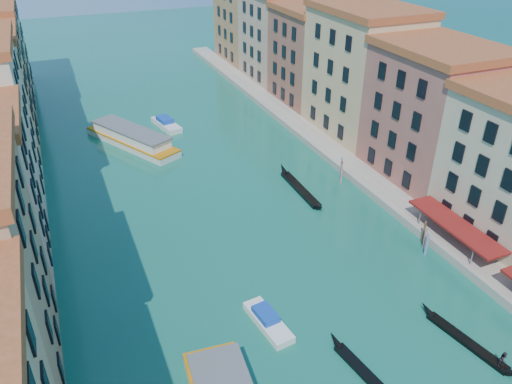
# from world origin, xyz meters

# --- Properties ---
(right_bank_palazzos) EXTENTS (12.80, 128.40, 21.00)m
(right_bank_palazzos) POSITION_xyz_m (30.00, 65.00, 9.75)
(right_bank_palazzos) COLOR brown
(right_bank_palazzos) RESTS_ON ground
(quay) EXTENTS (4.00, 140.00, 1.00)m
(quay) POSITION_xyz_m (22.00, 65.00, 0.50)
(quay) COLOR gray
(quay) RESTS_ON ground
(mooring_poles_right) EXTENTS (1.44, 54.24, 3.20)m
(mooring_poles_right) POSITION_xyz_m (19.10, 28.80, 1.30)
(mooring_poles_right) COLOR brown
(mooring_poles_right) RESTS_ON ground
(vaporetto_far) EXTENTS (12.51, 18.88, 2.83)m
(vaporetto_far) POSITION_xyz_m (-6.06, 81.35, 1.27)
(vaporetto_far) COLOR silver
(vaporetto_far) RESTS_ON ground
(gondola_fore) EXTENTS (2.35, 10.45, 2.09)m
(gondola_fore) POSITION_xyz_m (3.12, 27.13, 0.35)
(gondola_fore) COLOR black
(gondola_fore) RESTS_ON ground
(gondola_right) EXTENTS (2.76, 10.55, 2.11)m
(gondola_right) POSITION_xyz_m (13.38, 26.86, 0.40)
(gondola_right) COLOR black
(gondola_right) RESTS_ON ground
(gondola_far) EXTENTS (1.37, 13.19, 1.87)m
(gondola_far) POSITION_xyz_m (12.25, 57.55, 0.38)
(gondola_far) COLOR black
(gondola_far) RESTS_ON ground
(motorboat_mid) EXTENTS (2.74, 6.46, 1.30)m
(motorboat_mid) POSITION_xyz_m (-2.07, 36.08, 0.50)
(motorboat_mid) COLOR white
(motorboat_mid) RESTS_ON ground
(motorboat_far) EXTENTS (3.93, 8.17, 1.62)m
(motorboat_far) POSITION_xyz_m (0.90, 86.73, 0.63)
(motorboat_far) COLOR silver
(motorboat_far) RESTS_ON ground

